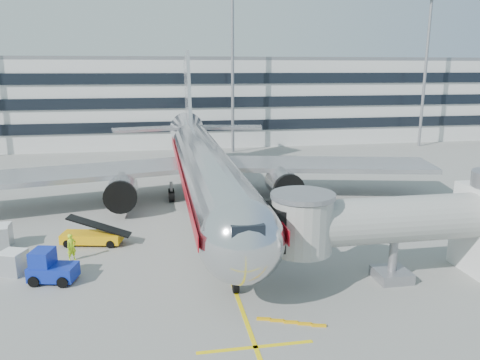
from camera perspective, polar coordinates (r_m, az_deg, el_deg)
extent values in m
plane|color=gray|center=(37.36, -2.60, -8.04)|extent=(180.00, 180.00, 0.00)
cube|color=yellow|center=(46.74, -4.23, -3.59)|extent=(0.25, 70.00, 0.01)
cube|color=yellow|center=(25.02, 1.90, -19.69)|extent=(6.00, 0.25, 0.01)
cylinder|color=silver|center=(43.74, -4.05, 0.91)|extent=(5.00, 36.00, 5.00)
sphere|color=silver|center=(26.62, 0.17, -7.41)|extent=(5.00, 5.00, 5.00)
cone|color=silver|center=(66.22, -6.22, 5.68)|extent=(5.00, 10.00, 5.00)
cube|color=black|center=(24.85, 0.79, -6.20)|extent=(1.80, 1.20, 0.90)
cube|color=#B7B7BC|center=(52.07, 9.67, 1.89)|extent=(24.95, 12.07, 0.50)
cube|color=#B7B7BC|center=(49.80, -19.78, 0.75)|extent=(24.95, 12.07, 0.50)
cylinder|color=#99999E|center=(47.59, 5.35, -0.55)|extent=(3.00, 4.20, 3.00)
cylinder|color=#99999E|center=(46.07, -14.22, -1.39)|extent=(3.00, 4.20, 3.00)
cylinder|color=black|center=(45.73, 6.01, -1.15)|extent=(3.10, 0.50, 3.10)
cylinder|color=black|center=(44.14, -14.39, -2.05)|extent=(3.10, 0.50, 3.10)
cube|color=#B7B7BC|center=(66.27, -6.34, 9.51)|extent=(0.45, 9.39, 13.72)
cube|color=#B7B7BC|center=(67.72, -1.62, 6.44)|extent=(10.41, 4.94, 0.35)
cube|color=#B7B7BC|center=(66.99, -11.01, 6.12)|extent=(10.41, 4.94, 0.35)
cylinder|color=gray|center=(29.73, -0.54, -12.01)|extent=(0.24, 0.24, 1.80)
cylinder|color=black|center=(29.93, -0.54, -12.78)|extent=(0.35, 0.90, 0.90)
cylinder|color=gray|center=(50.68, -1.12, -1.02)|extent=(0.30, 0.30, 2.00)
cylinder|color=gray|center=(50.12, -8.37, -1.34)|extent=(0.30, 0.30, 2.00)
cube|color=#A20B16|center=(44.01, -0.79, 1.42)|extent=(0.06, 38.00, 0.90)
cube|color=#A20B16|center=(43.50, -7.36, 1.17)|extent=(0.06, 38.00, 0.90)
cylinder|color=#A8A8A3|center=(31.85, 18.48, -4.58)|extent=(13.00, 3.00, 3.00)
cylinder|color=#A8A8A3|center=(29.42, 7.58, -5.47)|extent=(3.80, 3.80, 3.40)
cylinder|color=gray|center=(28.86, 7.69, -1.90)|extent=(4.00, 4.00, 0.30)
cube|color=black|center=(29.07, 5.12, -5.64)|extent=(1.40, 2.60, 2.60)
cylinder|color=gray|center=(32.72, 18.14, -8.92)|extent=(0.56, 0.56, 3.20)
cube|color=gray|center=(33.20, 17.98, -10.92)|extent=(2.20, 2.20, 0.70)
cylinder|color=black|center=(32.80, 16.56, -11.12)|extent=(0.35, 0.70, 0.70)
cylinder|color=black|center=(33.62, 19.36, -10.72)|extent=(0.35, 0.70, 0.70)
cube|color=silver|center=(92.78, -7.46, 9.54)|extent=(150.00, 24.00, 15.00)
cube|color=black|center=(81.07, -6.96, 6.52)|extent=(150.00, 0.30, 1.80)
cube|color=black|center=(80.69, -7.04, 9.34)|extent=(150.00, 0.30, 1.80)
cube|color=black|center=(80.51, -7.12, 12.18)|extent=(150.00, 0.30, 1.80)
cube|color=gray|center=(92.59, -7.61, 14.36)|extent=(150.00, 24.00, 0.60)
cylinder|color=gray|center=(77.48, -0.91, 12.60)|extent=(0.50, 0.50, 25.00)
cylinder|color=gray|center=(89.48, 21.62, 11.80)|extent=(0.50, 0.50, 25.00)
cube|color=#EAA709|center=(39.29, -17.59, -6.67)|extent=(4.92, 2.63, 0.74)
cube|color=black|center=(38.98, -17.69, -5.35)|extent=(5.04, 2.16, 1.63)
cylinder|color=black|center=(40.61, -19.50, -6.56)|extent=(0.68, 0.42, 0.64)
cylinder|color=black|center=(39.32, -20.27, -7.28)|extent=(0.68, 0.42, 0.64)
cylinder|color=black|center=(39.52, -14.87, -6.77)|extent=(0.68, 0.42, 0.64)
cylinder|color=black|center=(38.19, -15.50, -7.53)|extent=(0.68, 0.42, 0.64)
cube|color=#0E259E|center=(33.55, -21.79, -10.36)|extent=(3.25, 2.31, 0.95)
cube|color=#0E259E|center=(33.46, -22.93, -8.78)|extent=(1.59, 1.82, 1.16)
cube|color=black|center=(33.33, -22.99, -8.19)|extent=(1.44, 1.60, 0.11)
cylinder|color=black|center=(34.71, -22.65, -10.20)|extent=(0.79, 0.48, 0.74)
cylinder|color=black|center=(33.43, -23.81, -11.23)|extent=(0.79, 0.48, 0.74)
cylinder|color=black|center=(33.95, -19.72, -10.47)|extent=(0.79, 0.48, 0.74)
cylinder|color=black|center=(32.64, -20.78, -11.55)|extent=(0.79, 0.48, 0.74)
cube|color=#B3B5BB|center=(35.81, -25.94, -9.08)|extent=(1.95, 1.95, 1.58)
cube|color=white|center=(35.53, -26.08, -7.87)|extent=(1.95, 1.95, 0.06)
imported|color=#C6FF1A|center=(36.45, -19.85, -7.73)|extent=(0.87, 0.85, 2.02)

